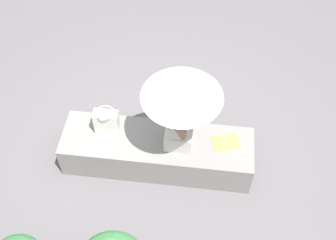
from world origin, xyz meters
TOP-DOWN VIEW (x-y plane):
  - ground_plane at (0.00, 0.00)m, footprint 14.00×14.00m
  - stone_bench at (0.00, 0.00)m, footprint 2.07×0.59m
  - person_seated at (0.23, 0.03)m, footprint 0.29×0.48m
  - parasol at (0.25, -0.05)m, footprint 0.77×0.77m
  - handbag_black at (-0.55, 0.07)m, footprint 0.26×0.19m
  - magazine at (0.74, 0.06)m, footprint 0.33×0.27m

SIDE VIEW (x-z plane):
  - ground_plane at x=0.00m, z-range 0.00..0.00m
  - stone_bench at x=0.00m, z-range 0.00..0.41m
  - magazine at x=0.74m, z-range 0.41..0.43m
  - handbag_black at x=-0.55m, z-range 0.41..0.72m
  - person_seated at x=0.23m, z-range 0.35..1.25m
  - parasol at x=0.25m, z-range 0.80..1.79m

